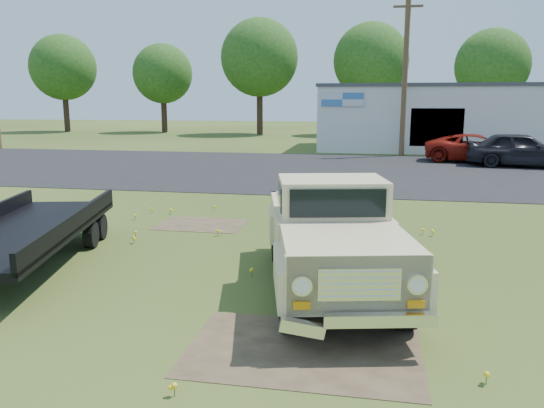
# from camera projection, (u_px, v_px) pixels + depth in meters

# --- Properties ---
(ground) EXTENTS (140.00, 140.00, 0.00)m
(ground) POSITION_uv_depth(u_px,v_px,m) (245.00, 271.00, 10.02)
(ground) COLOR #2F4315
(ground) RESTS_ON ground
(asphalt_lot) EXTENTS (90.00, 14.00, 0.02)m
(asphalt_lot) POSITION_uv_depth(u_px,v_px,m) (320.00, 170.00, 24.48)
(asphalt_lot) COLOR black
(asphalt_lot) RESTS_ON ground
(dirt_patch_a) EXTENTS (3.00, 2.00, 0.01)m
(dirt_patch_a) POSITION_uv_depth(u_px,v_px,m) (304.00, 350.00, 6.85)
(dirt_patch_a) COLOR #433424
(dirt_patch_a) RESTS_ON ground
(dirt_patch_b) EXTENTS (2.20, 1.60, 0.01)m
(dirt_patch_b) POSITION_uv_depth(u_px,v_px,m) (201.00, 225.00, 13.75)
(dirt_patch_b) COLOR #433424
(dirt_patch_b) RESTS_ON ground
(commercial_building) EXTENTS (14.20, 8.20, 4.15)m
(commercial_building) POSITION_uv_depth(u_px,v_px,m) (430.00, 117.00, 34.56)
(commercial_building) COLOR silver
(commercial_building) RESTS_ON ground
(utility_pole_mid) EXTENTS (1.60, 0.30, 9.00)m
(utility_pole_mid) POSITION_uv_depth(u_px,v_px,m) (405.00, 74.00, 29.62)
(utility_pole_mid) COLOR #4F3F24
(utility_pole_mid) RESTS_ON ground
(treeline_a) EXTENTS (6.40, 6.40, 9.52)m
(treeline_a) POSITION_uv_depth(u_px,v_px,m) (63.00, 68.00, 52.41)
(treeline_a) COLOR #362318
(treeline_a) RESTS_ON ground
(treeline_b) EXTENTS (5.76, 5.76, 8.57)m
(treeline_b) POSITION_uv_depth(u_px,v_px,m) (163.00, 74.00, 51.70)
(treeline_b) COLOR #362318
(treeline_b) RESTS_ON ground
(treeline_c) EXTENTS (7.04, 7.04, 10.47)m
(treeline_c) POSITION_uv_depth(u_px,v_px,m) (260.00, 58.00, 48.21)
(treeline_c) COLOR #362318
(treeline_c) RESTS_ON ground
(treeline_d) EXTENTS (6.72, 6.72, 10.00)m
(treeline_d) POSITION_uv_depth(u_px,v_px,m) (371.00, 61.00, 47.44)
(treeline_d) COLOR #362318
(treeline_d) RESTS_ON ground
(treeline_e) EXTENTS (6.08, 6.08, 9.04)m
(treeline_e) POSITION_uv_depth(u_px,v_px,m) (492.00, 66.00, 44.31)
(treeline_e) COLOR #362318
(treeline_e) RESTS_ON ground
(vintage_pickup_truck) EXTENTS (3.15, 5.62, 1.92)m
(vintage_pickup_truck) POSITION_uv_depth(u_px,v_px,m) (331.00, 234.00, 8.91)
(vintage_pickup_truck) COLOR beige
(vintage_pickup_truck) RESTS_ON ground
(flatbed_trailer) EXTENTS (3.34, 6.33, 1.64)m
(flatbed_trailer) POSITION_uv_depth(u_px,v_px,m) (24.00, 225.00, 10.17)
(flatbed_trailer) COLOR black
(flatbed_trailer) RESTS_ON ground
(red_pickup) EXTENTS (5.44, 3.15, 1.42)m
(red_pickup) POSITION_uv_depth(u_px,v_px,m) (476.00, 148.00, 27.34)
(red_pickup) COLOR maroon
(red_pickup) RESTS_ON ground
(dark_sedan) EXTENTS (5.12, 2.64, 1.67)m
(dark_sedan) POSITION_uv_depth(u_px,v_px,m) (521.00, 150.00, 25.34)
(dark_sedan) COLOR black
(dark_sedan) RESTS_ON ground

